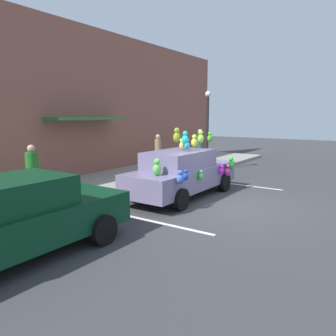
% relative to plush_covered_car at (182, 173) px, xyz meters
% --- Properties ---
extents(ground_plane, '(60.00, 60.00, 0.00)m').
position_rel_plush_covered_car_xyz_m(ground_plane, '(-0.25, -1.71, -0.81)').
color(ground_plane, '#38383A').
extents(sidewalk, '(24.00, 4.00, 0.15)m').
position_rel_plush_covered_car_xyz_m(sidewalk, '(-0.25, 3.29, -0.74)').
color(sidewalk, gray).
rests_on(sidewalk, ground).
extents(storefront_building, '(24.00, 1.25, 6.40)m').
position_rel_plush_covered_car_xyz_m(storefront_building, '(-0.25, 5.44, 2.38)').
color(storefront_building, brown).
rests_on(storefront_building, ground).
extents(parking_stripe_front, '(0.12, 3.60, 0.01)m').
position_rel_plush_covered_car_xyz_m(parking_stripe_front, '(2.85, -0.71, -0.81)').
color(parking_stripe_front, silver).
rests_on(parking_stripe_front, ground).
extents(parking_stripe_rear, '(0.12, 3.60, 0.01)m').
position_rel_plush_covered_car_xyz_m(parking_stripe_rear, '(-2.65, -0.71, -0.81)').
color(parking_stripe_rear, silver).
rests_on(parking_stripe_rear, ground).
extents(plush_covered_car, '(4.70, 1.97, 2.28)m').
position_rel_plush_covered_car_xyz_m(plush_covered_car, '(0.00, 0.00, 0.00)').
color(plush_covered_car, slate).
rests_on(plush_covered_car, ground).
extents(parked_sedan_behind, '(4.51, 1.96, 1.54)m').
position_rel_plush_covered_car_xyz_m(parked_sedan_behind, '(-5.90, 0.05, -0.02)').
color(parked_sedan_behind, '#0A381E').
rests_on(parked_sedan_behind, ground).
extents(teddy_bear_on_sidewalk, '(0.32, 0.27, 0.62)m').
position_rel_plush_covered_car_xyz_m(teddy_bear_on_sidewalk, '(3.36, 2.05, -0.37)').
color(teddy_bear_on_sidewalk, '#9E723D').
rests_on(teddy_bear_on_sidewalk, sidewalk).
extents(street_lamp_post, '(0.28, 0.28, 3.66)m').
position_rel_plush_covered_car_xyz_m(street_lamp_post, '(5.15, 1.79, 1.60)').
color(street_lamp_post, black).
rests_on(street_lamp_post, sidewalk).
extents(pedestrian_near_shopfront, '(0.30, 0.30, 1.67)m').
position_rel_plush_covered_car_xyz_m(pedestrian_near_shopfront, '(2.95, 3.13, 0.12)').
color(pedestrian_near_shopfront, '#887952').
rests_on(pedestrian_near_shopfront, sidewalk).
extents(pedestrian_walking_past, '(0.35, 0.35, 1.71)m').
position_rel_plush_covered_car_xyz_m(pedestrian_walking_past, '(-3.69, 2.69, 0.13)').
color(pedestrian_walking_past, '#20671F').
rests_on(pedestrian_walking_past, sidewalk).
extents(pedestrian_by_lamp, '(0.33, 0.33, 1.82)m').
position_rel_plush_covered_car_xyz_m(pedestrian_by_lamp, '(5.99, 2.65, 0.20)').
color(pedestrian_by_lamp, '#275347').
rests_on(pedestrian_by_lamp, sidewalk).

